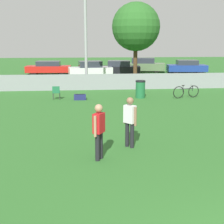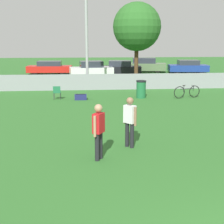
% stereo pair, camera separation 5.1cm
% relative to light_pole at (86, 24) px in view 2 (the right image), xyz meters
% --- Properties ---
extents(fence_backline, '(28.06, 0.07, 1.21)m').
position_rel_light_pole_xyz_m(fence_backline, '(2.58, -0.78, -3.87)').
color(fence_backline, gray).
rests_on(fence_backline, ground_plane).
extents(light_pole, '(0.90, 0.36, 7.37)m').
position_rel_light_pole_xyz_m(light_pole, '(0.00, 0.00, 0.00)').
color(light_pole, '#9E9EA3').
rests_on(light_pole, ground_plane).
extents(tree_near_pole, '(3.78, 3.78, 6.28)m').
position_rel_light_pole_xyz_m(tree_near_pole, '(3.99, 2.85, -0.04)').
color(tree_near_pole, '#4C331E').
rests_on(tree_near_pole, ground_plane).
extents(player_defender_red, '(0.37, 0.46, 1.63)m').
position_rel_light_pole_xyz_m(player_defender_red, '(0.13, -13.72, -3.49)').
color(player_defender_red, black).
rests_on(player_defender_red, ground_plane).
extents(player_receiver_white, '(0.41, 0.42, 1.63)m').
position_rel_light_pole_xyz_m(player_receiver_white, '(1.16, -12.73, -3.49)').
color(player_receiver_white, black).
rests_on(player_receiver_white, ground_plane).
extents(folding_chair_sideline, '(0.42, 0.42, 0.79)m').
position_rel_light_pole_xyz_m(folding_chair_sideline, '(-1.81, -4.16, -3.96)').
color(folding_chair_sideline, '#333338').
rests_on(folding_chair_sideline, ground_plane).
extents(bicycle_sideline, '(1.71, 0.55, 0.77)m').
position_rel_light_pole_xyz_m(bicycle_sideline, '(5.84, -4.34, -4.05)').
color(bicycle_sideline, black).
rests_on(bicycle_sideline, ground_plane).
extents(trash_bin, '(0.58, 0.58, 1.04)m').
position_rel_light_pole_xyz_m(trash_bin, '(3.13, -4.08, -3.90)').
color(trash_bin, '#1E6638').
rests_on(trash_bin, ground_plane).
extents(gear_bag_sideline, '(0.68, 0.38, 0.33)m').
position_rel_light_pole_xyz_m(gear_bag_sideline, '(-0.46, -4.35, -4.27)').
color(gear_bag_sideline, navy).
rests_on(gear_bag_sideline, ground_plane).
extents(parked_car_red, '(4.49, 1.88, 1.32)m').
position_rel_light_pole_xyz_m(parked_car_red, '(-3.65, 9.94, -3.76)').
color(parked_car_red, black).
rests_on(parked_car_red, ground_plane).
extents(parked_car_white, '(4.14, 2.27, 1.49)m').
position_rel_light_pole_xyz_m(parked_car_white, '(0.47, 7.02, -3.72)').
color(parked_car_white, black).
rests_on(parked_car_white, ground_plane).
extents(parked_car_dark, '(4.26, 2.22, 1.44)m').
position_rel_light_pole_xyz_m(parked_car_dark, '(3.28, 8.03, -3.72)').
color(parked_car_dark, black).
rests_on(parked_car_dark, ground_plane).
extents(parked_car_olive, '(4.83, 2.56, 1.53)m').
position_rel_light_pole_xyz_m(parked_car_olive, '(6.26, 11.17, -3.68)').
color(parked_car_olive, black).
rests_on(parked_car_olive, ground_plane).
extents(parked_car_blue, '(4.20, 2.30, 1.35)m').
position_rel_light_pole_xyz_m(parked_car_blue, '(10.66, 9.79, -3.76)').
color(parked_car_blue, black).
rests_on(parked_car_blue, ground_plane).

